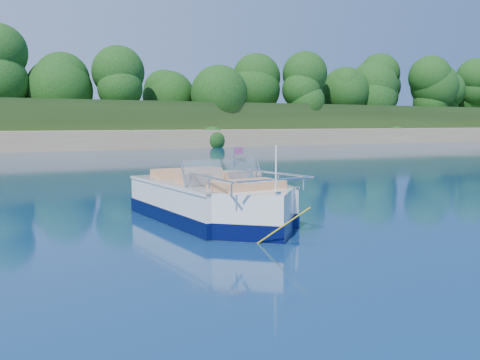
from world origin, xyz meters
The scene contains 6 objects.
ground centered at (0.00, 0.00, 0.00)m, with size 160.00×160.00×0.00m, color #0B244F.
shoreline centered at (0.00, 63.77, 0.98)m, with size 170.00×59.00×6.00m.
treeline centered at (0.04, 41.01, 5.55)m, with size 150.00×7.12×8.19m.
motorboat centered at (-0.92, 3.48, 0.38)m, with size 2.25×5.90×1.96m.
tow_tube centered at (0.89, 4.85, 0.10)m, with size 2.01×2.01×0.40m.
boy centered at (0.92, 4.93, 0.00)m, with size 0.54×0.35×1.47m, color tan.
Camera 1 is at (-5.96, -6.68, 2.13)m, focal length 40.00 mm.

